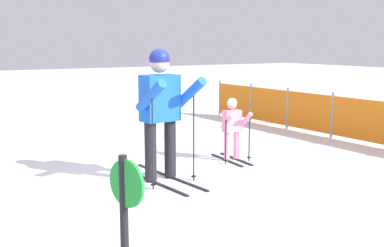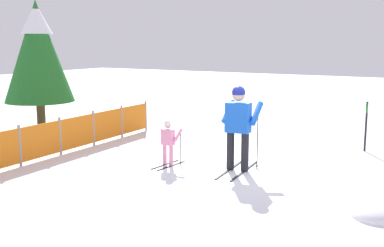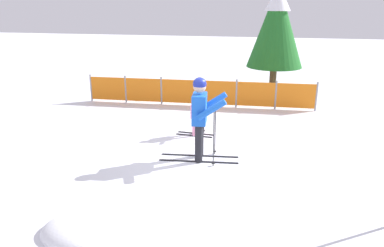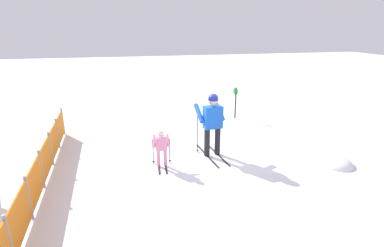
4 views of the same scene
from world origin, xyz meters
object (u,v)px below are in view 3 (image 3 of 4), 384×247
at_px(skier_adult, 201,111).
at_px(safety_fence, 198,92).
at_px(skier_child, 196,113).
at_px(conifer_far, 277,24).

distance_m(skier_adult, safety_fence, 4.44).
relative_size(skier_child, conifer_far, 0.26).
height_order(skier_child, conifer_far, conifer_far).
bearing_deg(skier_adult, skier_child, 99.50).
height_order(skier_child, safety_fence, skier_child).
relative_size(skier_adult, conifer_far, 0.45).
relative_size(skier_child, safety_fence, 0.14).
xyz_separation_m(skier_child, conifer_far, (1.90, 6.08, 1.87)).
height_order(safety_fence, conifer_far, conifer_far).
distance_m(safety_fence, conifer_far, 4.51).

